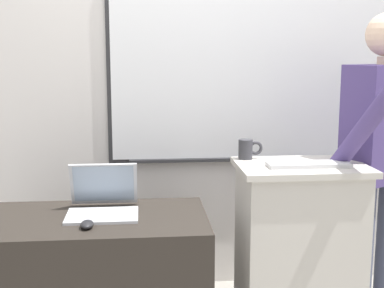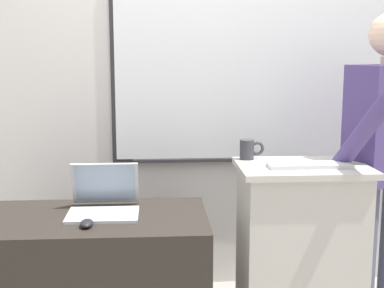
{
  "view_description": "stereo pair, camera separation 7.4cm",
  "coord_description": "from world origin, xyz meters",
  "px_view_note": "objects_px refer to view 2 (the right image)",
  "views": [
    {
      "loc": [
        -0.32,
        -2.09,
        1.49
      ],
      "look_at": [
        -0.08,
        0.38,
        1.06
      ],
      "focal_mm": 50.0,
      "sensor_mm": 36.0,
      "label": 1
    },
    {
      "loc": [
        -0.25,
        -2.1,
        1.49
      ],
      "look_at": [
        -0.08,
        0.38,
        1.06
      ],
      "focal_mm": 50.0,
      "sensor_mm": 36.0,
      "label": 2
    }
  ],
  "objects_px": {
    "lectern_podium": "(299,256)",
    "computer_mouse_by_laptop": "(87,223)",
    "side_desk": "(98,283)",
    "wireless_keyboard": "(309,165)",
    "coffee_mug": "(248,149)",
    "laptop": "(104,199)"
  },
  "relations": [
    {
      "from": "laptop",
      "to": "wireless_keyboard",
      "type": "height_order",
      "value": "wireless_keyboard"
    },
    {
      "from": "side_desk",
      "to": "computer_mouse_by_laptop",
      "type": "relative_size",
      "value": 10.92
    },
    {
      "from": "side_desk",
      "to": "computer_mouse_by_laptop",
      "type": "xyz_separation_m",
      "value": [
        -0.02,
        -0.16,
        0.36
      ]
    },
    {
      "from": "side_desk",
      "to": "coffee_mug",
      "type": "height_order",
      "value": "coffee_mug"
    },
    {
      "from": "computer_mouse_by_laptop",
      "to": "laptop",
      "type": "bearing_deg",
      "value": 76.51
    },
    {
      "from": "laptop",
      "to": "coffee_mug",
      "type": "distance_m",
      "value": 0.77
    },
    {
      "from": "lectern_podium",
      "to": "coffee_mug",
      "type": "bearing_deg",
      "value": 147.17
    },
    {
      "from": "side_desk",
      "to": "computer_mouse_by_laptop",
      "type": "distance_m",
      "value": 0.4
    },
    {
      "from": "side_desk",
      "to": "laptop",
      "type": "height_order",
      "value": "laptop"
    },
    {
      "from": "wireless_keyboard",
      "to": "computer_mouse_by_laptop",
      "type": "bearing_deg",
      "value": -175.46
    },
    {
      "from": "side_desk",
      "to": "lectern_podium",
      "type": "bearing_deg",
      "value": -1.14
    },
    {
      "from": "lectern_podium",
      "to": "laptop",
      "type": "height_order",
      "value": "lectern_podium"
    },
    {
      "from": "computer_mouse_by_laptop",
      "to": "coffee_mug",
      "type": "bearing_deg",
      "value": 20.47
    },
    {
      "from": "wireless_keyboard",
      "to": "lectern_podium",
      "type": "bearing_deg",
      "value": 107.21
    },
    {
      "from": "lectern_podium",
      "to": "computer_mouse_by_laptop",
      "type": "distance_m",
      "value": 1.07
    },
    {
      "from": "side_desk",
      "to": "laptop",
      "type": "distance_m",
      "value": 0.42
    },
    {
      "from": "lectern_podium",
      "to": "coffee_mug",
      "type": "relative_size",
      "value": 7.46
    },
    {
      "from": "wireless_keyboard",
      "to": "side_desk",
      "type": "bearing_deg",
      "value": 175.79
    },
    {
      "from": "computer_mouse_by_laptop",
      "to": "coffee_mug",
      "type": "height_order",
      "value": "coffee_mug"
    },
    {
      "from": "computer_mouse_by_laptop",
      "to": "coffee_mug",
      "type": "xyz_separation_m",
      "value": [
        0.79,
        0.3,
        0.28
      ]
    },
    {
      "from": "lectern_podium",
      "to": "wireless_keyboard",
      "type": "relative_size",
      "value": 2.36
    },
    {
      "from": "lectern_podium",
      "to": "computer_mouse_by_laptop",
      "type": "height_order",
      "value": "lectern_podium"
    }
  ]
}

